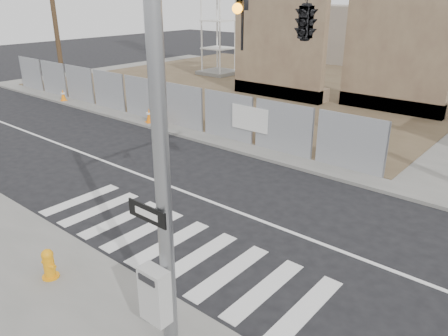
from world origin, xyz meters
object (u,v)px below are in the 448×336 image
Objects in this scene: traffic_cone_a at (63,95)px; traffic_cone_c at (161,119)px; traffic_cone_b at (149,116)px; traffic_cone_d at (259,136)px; fire_hydrant at (49,264)px; signal_pole at (265,62)px.

traffic_cone_a is 8.40m from traffic_cone_c.
traffic_cone_b reaches higher than traffic_cone_c.
traffic_cone_c reaches higher than traffic_cone_a.
traffic_cone_a is 13.55m from traffic_cone_d.
traffic_cone_d is (5.13, 0.83, 0.02)m from traffic_cone_c.
fire_hydrant is 10.72m from traffic_cone_d.
traffic_cone_d is (-1.87, 10.56, 0.00)m from fire_hydrant.
signal_pole is at bearing -32.03° from traffic_cone_c.
fire_hydrant reaches higher than traffic_cone_b.
signal_pole is 13.70m from traffic_cone_b.
traffic_cone_a is (-15.40, 9.66, -0.03)m from fire_hydrant.
traffic_cone_a is 0.94× the size of traffic_cone_b.
traffic_cone_a is at bearing -179.55° from traffic_cone_c.
traffic_cone_a is at bearing 161.14° from signal_pole.
traffic_cone_d reaches higher than traffic_cone_b.
traffic_cone_b is 0.97× the size of traffic_cone_d.
fire_hydrant is (-3.33, -3.26, -4.31)m from signal_pole.
traffic_cone_c is (8.40, 0.07, 0.01)m from traffic_cone_a.
signal_pole is 9.96× the size of traffic_cone_b.
signal_pole reaches higher than traffic_cone_d.
signal_pole is 10.27× the size of traffic_cone_c.
traffic_cone_d reaches higher than traffic_cone_c.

